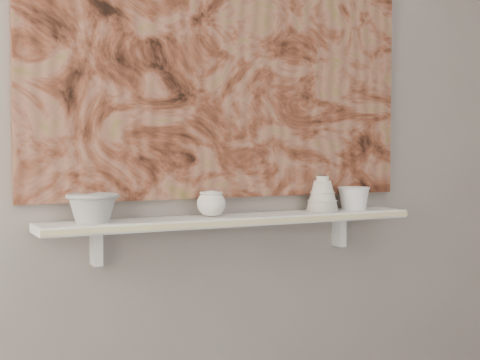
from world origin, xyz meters
TOP-DOWN VIEW (x-y plane):
  - wall_back at (0.00, 1.60)m, footprint 3.60×0.00m
  - shelf at (0.00, 1.51)m, footprint 1.40×0.18m
  - shelf_stripe at (0.00, 1.41)m, footprint 1.40×0.01m
  - bracket_left at (-0.49, 1.57)m, footprint 0.03×0.06m
  - bracket_right at (0.49, 1.57)m, footprint 0.03×0.06m
  - painting at (0.00, 1.59)m, footprint 1.50×0.02m
  - house_motif at (0.45, 1.57)m, footprint 0.09×0.00m
  - bowl_grey at (-0.52, 1.51)m, footprint 0.21×0.21m
  - cup_cream at (-0.10, 1.51)m, footprint 0.11×0.11m
  - bell_vessel at (0.37, 1.51)m, footprint 0.14×0.14m
  - bowl_white at (0.51, 1.51)m, footprint 0.15×0.15m

SIDE VIEW (x-z plane):
  - bracket_left at x=-0.49m, z-range 0.78..0.90m
  - bracket_right at x=0.49m, z-range 0.78..0.90m
  - shelf at x=0.00m, z-range 0.90..0.93m
  - shelf_stripe at x=0.00m, z-range 0.91..0.92m
  - bowl_white at x=0.51m, z-range 0.93..1.02m
  - cup_cream at x=-0.10m, z-range 0.93..1.02m
  - bowl_grey at x=-0.52m, z-range 0.93..1.03m
  - bell_vessel at x=0.37m, z-range 0.93..1.07m
  - house_motif at x=0.45m, z-range 1.19..1.27m
  - wall_back at x=0.00m, z-range -0.45..3.15m
  - painting at x=0.00m, z-range 0.99..2.09m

